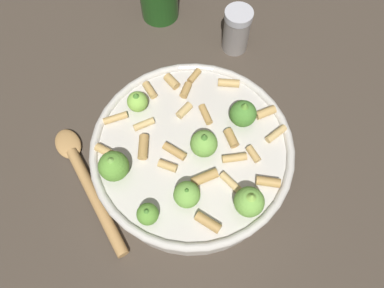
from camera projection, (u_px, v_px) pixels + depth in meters
name	position (u px, v px, depth m)	size (l,w,h in m)	color
ground_plane	(192.00, 165.00, 0.55)	(2.40, 2.40, 0.00)	#42382D
cooking_pan	(192.00, 155.00, 0.51)	(0.27, 0.27, 0.11)	beige
pepper_shaker	(237.00, 30.00, 0.60)	(0.05, 0.05, 0.08)	gray
wooden_spoon	(86.00, 180.00, 0.53)	(0.21, 0.07, 0.02)	#B2844C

